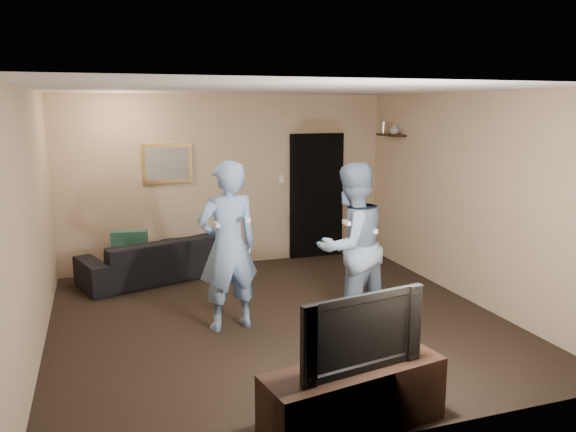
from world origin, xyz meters
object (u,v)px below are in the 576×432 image
object	(u,v)px
sofa	(156,258)
tv_console	(354,398)
wii_player_right	(351,246)
wii_player_left	(228,246)
television	(355,329)

from	to	relation	value
sofa	tv_console	bearing A→B (deg)	85.55
tv_console	sofa	bearing A→B (deg)	93.42
wii_player_right	wii_player_left	bearing A→B (deg)	164.79
sofa	wii_player_right	size ratio (longest dim) A/B	1.14
sofa	wii_player_left	xyz separation A→B (m)	(0.58, -2.09, 0.63)
wii_player_left	television	bearing A→B (deg)	-78.71
tv_console	wii_player_right	size ratio (longest dim) A/B	0.78
television	wii_player_right	size ratio (longest dim) A/B	0.57
tv_console	television	size ratio (longest dim) A/B	1.38
tv_console	television	bearing A→B (deg)	0.00
tv_console	wii_player_left	distance (m)	2.39
wii_player_left	wii_player_right	world-z (taller)	wii_player_left
wii_player_left	sofa	bearing A→B (deg)	105.42
tv_console	wii_player_left	bearing A→B (deg)	91.42
tv_console	wii_player_right	xyz separation A→B (m)	(0.85, 1.90, 0.67)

